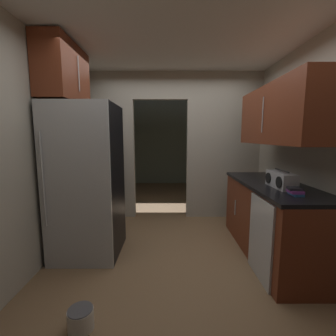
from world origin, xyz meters
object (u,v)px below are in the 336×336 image
refrigerator (88,181)px  paint_can (82,319)px  dishwasher (261,239)px  book_stack (296,191)px  boombox (282,180)px

refrigerator → paint_can: 1.52m
dishwasher → book_stack: book_stack is taller
boombox → paint_can: bearing=-154.6°
dishwasher → book_stack: 0.61m
refrigerator → book_stack: refrigerator is taller
boombox → paint_can: size_ratio=2.19×
refrigerator → dishwasher: bearing=-15.2°
boombox → book_stack: bearing=-93.3°
refrigerator → boombox: (2.29, -0.28, 0.07)m
refrigerator → boombox: size_ratio=4.34×
boombox → dishwasher: bearing=-139.4°
boombox → book_stack: (-0.02, -0.33, -0.05)m
book_stack → paint_can: size_ratio=0.82×
refrigerator → book_stack: size_ratio=11.51×
boombox → paint_can: 2.36m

